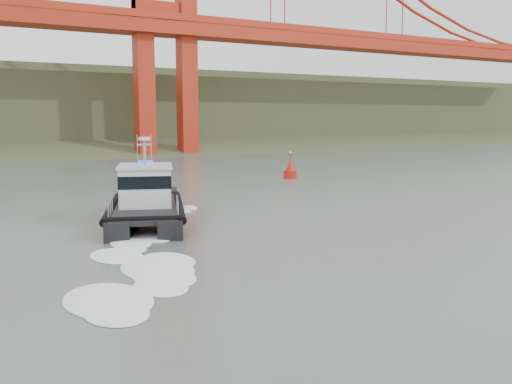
# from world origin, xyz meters

# --- Properties ---
(ground) EXTENTS (400.00, 400.00, 0.00)m
(ground) POSITION_xyz_m (0.00, 0.00, 0.00)
(ground) COLOR #46534D
(ground) RESTS_ON ground
(headlands) EXTENTS (500.00, 105.36, 27.12)m
(headlands) POSITION_xyz_m (0.00, 125.50, 7.05)
(headlands) COLOR #394427
(headlands) RESTS_ON ground
(patrol_boat) EXTENTS (8.17, 12.62, 5.76)m
(patrol_boat) POSITION_xyz_m (-2.82, 14.40, 1.44)
(patrol_boat) COLOR black
(patrol_boat) RESTS_ON ground
(nav_buoy) EXTENTS (1.55, 1.55, 3.22)m
(nav_buoy) POSITION_xyz_m (20.32, 32.52, 0.85)
(nav_buoy) COLOR red
(nav_buoy) RESTS_ON ground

